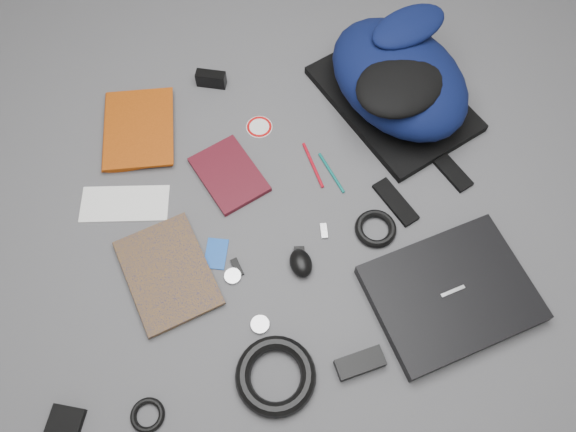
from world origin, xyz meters
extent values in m
plane|color=#4F4F51|center=(0.00, 0.00, 0.00)|extent=(4.00, 4.00, 0.00)
cube|color=black|center=(0.36, -0.30, 0.02)|extent=(0.45, 0.38, 0.04)
imported|color=#903508|center=(-0.48, 0.38, 0.02)|extent=(0.23, 0.30, 0.03)
imported|color=#9E670B|center=(-0.44, -0.12, 0.01)|extent=(0.27, 0.33, 0.02)
cube|color=white|center=(-0.44, 0.14, 0.00)|extent=(0.26, 0.15, 0.00)
cube|color=#3D0B13|center=(-0.14, 0.17, 0.01)|extent=(0.22, 0.26, 0.02)
cube|color=black|center=(-0.14, 0.51, 0.03)|extent=(0.10, 0.06, 0.05)
cylinder|color=white|center=(-0.02, 0.32, 0.00)|extent=(0.10, 0.10, 0.00)
cylinder|color=#0B645D|center=(0.15, 0.12, 0.00)|extent=(0.05, 0.14, 0.01)
cylinder|color=#B30D1D|center=(0.10, 0.15, 0.00)|extent=(0.03, 0.16, 0.01)
cube|color=blue|center=(-0.21, -0.06, 0.00)|extent=(0.08, 0.10, 0.00)
cube|color=black|center=(-0.16, -0.11, 0.00)|extent=(0.03, 0.05, 0.01)
cube|color=#B8B8BA|center=(0.09, -0.06, 0.00)|extent=(0.02, 0.05, 0.01)
cube|color=black|center=(0.01, -0.11, 0.01)|extent=(0.03, 0.05, 0.01)
ellipsoid|color=black|center=(0.01, -0.14, 0.02)|extent=(0.06, 0.09, 0.04)
cylinder|color=silver|center=(-0.17, -0.14, 0.01)|extent=(0.05, 0.05, 0.01)
cylinder|color=#A4A4A6|center=(-0.13, -0.28, 0.01)|extent=(0.06, 0.06, 0.01)
torus|color=black|center=(0.23, -0.08, 0.01)|extent=(0.12, 0.12, 0.02)
cube|color=black|center=(0.09, -0.42, 0.01)|extent=(0.12, 0.07, 0.03)
torus|color=black|center=(-0.11, -0.41, 0.02)|extent=(0.24, 0.24, 0.04)
cube|color=black|center=(-0.61, -0.42, 0.01)|extent=(0.10, 0.10, 0.02)
torus|color=black|center=(-0.42, -0.44, 0.01)|extent=(0.09, 0.09, 0.02)
camera|label=1|loc=(-0.13, -0.66, 1.39)|focal=35.00mm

